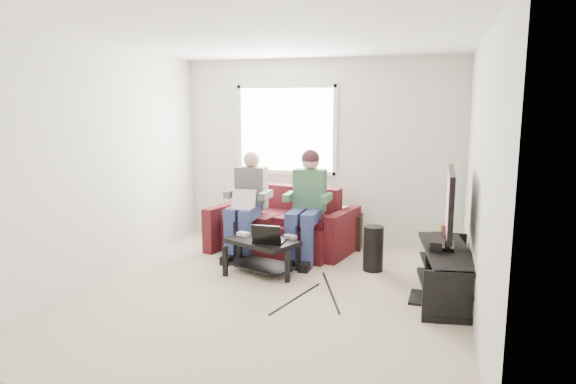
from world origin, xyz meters
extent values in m
plane|color=beige|center=(0.00, 0.00, 0.00)|extent=(4.50, 4.50, 0.00)
plane|color=white|center=(0.00, 0.00, 2.60)|extent=(4.50, 4.50, 0.00)
plane|color=silver|center=(0.00, 2.25, 1.30)|extent=(4.50, 0.00, 4.50)
plane|color=silver|center=(0.00, -2.25, 1.30)|extent=(4.50, 0.00, 4.50)
plane|color=silver|center=(-2.00, 0.00, 1.30)|extent=(0.00, 4.50, 4.50)
plane|color=silver|center=(2.00, 0.00, 1.30)|extent=(0.00, 4.50, 4.50)
cube|color=white|center=(-0.50, 2.24, 1.60)|extent=(1.40, 0.01, 1.20)
cube|color=silver|center=(-0.50, 2.23, 1.60)|extent=(1.48, 0.04, 1.28)
cube|color=#461211|center=(-0.34, 1.53, 0.21)|extent=(1.63, 1.09, 0.42)
cube|color=#461211|center=(-0.34, 1.88, 0.63)|extent=(1.51, 0.51, 0.43)
cube|color=#461211|center=(-1.16, 1.53, 0.30)|extent=(0.33, 0.91, 0.60)
cube|color=#461211|center=(0.49, 1.53, 0.30)|extent=(0.33, 0.91, 0.60)
cube|color=#461211|center=(-0.71, 1.51, 0.47)|extent=(0.83, 0.81, 0.10)
cube|color=#461211|center=(0.03, 1.51, 0.47)|extent=(0.83, 0.81, 0.10)
cube|color=navy|center=(-0.84, 1.09, 0.59)|extent=(0.16, 0.45, 0.14)
cube|color=navy|center=(-0.64, 1.09, 0.59)|extent=(0.16, 0.45, 0.14)
cube|color=navy|center=(-0.84, 0.91, 0.26)|extent=(0.13, 0.13, 0.52)
cube|color=navy|center=(-0.64, 0.91, 0.26)|extent=(0.13, 0.13, 0.52)
cube|color=#5A5A5F|center=(-0.74, 1.42, 0.87)|extent=(0.40, 0.22, 0.55)
sphere|color=tan|center=(-0.74, 1.44, 1.24)|extent=(0.22, 0.22, 0.22)
cube|color=navy|center=(-0.04, 1.09, 0.59)|extent=(0.16, 0.45, 0.14)
cube|color=navy|center=(0.16, 1.09, 0.59)|extent=(0.16, 0.45, 0.14)
cube|color=navy|center=(-0.04, 0.91, 0.26)|extent=(0.13, 0.13, 0.52)
cube|color=navy|center=(0.16, 0.91, 0.26)|extent=(0.13, 0.13, 0.52)
cube|color=#484A4A|center=(0.06, 1.42, 0.87)|extent=(0.40, 0.22, 0.55)
sphere|color=tan|center=(0.06, 1.44, 1.24)|extent=(0.22, 0.22, 0.22)
sphere|color=#361B20|center=(0.06, 1.44, 1.28)|extent=(0.23, 0.23, 0.23)
cube|color=black|center=(-0.30, 0.57, 0.38)|extent=(0.94, 0.78, 0.05)
cube|color=black|center=(-0.30, 0.57, 0.09)|extent=(0.84, 0.68, 0.02)
cube|color=black|center=(-0.67, 0.35, 0.18)|extent=(0.05, 0.05, 0.36)
cube|color=black|center=(0.08, 0.35, 0.18)|extent=(0.05, 0.05, 0.36)
cube|color=black|center=(-0.67, 0.79, 0.18)|extent=(0.05, 0.05, 0.36)
cube|color=black|center=(0.08, 0.79, 0.18)|extent=(0.05, 0.05, 0.36)
cube|color=silver|center=(-0.58, 0.69, 0.43)|extent=(0.16, 0.13, 0.04)
cube|color=black|center=(-0.40, 0.75, 0.43)|extent=(0.16, 0.14, 0.04)
cube|color=gray|center=(0.00, 0.72, 0.43)|extent=(0.16, 0.14, 0.04)
cube|color=black|center=(1.77, 0.43, 0.47)|extent=(0.64, 1.52, 0.04)
cube|color=black|center=(1.77, 0.43, 0.25)|extent=(0.60, 1.46, 0.03)
cube|color=black|center=(1.77, 0.43, 0.03)|extent=(0.64, 1.52, 0.06)
cube|color=black|center=(1.77, -0.28, 0.25)|extent=(0.44, 0.10, 0.49)
cube|color=black|center=(1.77, 1.15, 0.25)|extent=(0.44, 0.10, 0.49)
cube|color=black|center=(1.77, 0.53, 0.51)|extent=(0.12, 0.40, 0.04)
cube|color=black|center=(1.77, 0.53, 0.59)|extent=(0.06, 0.06, 0.12)
cube|color=black|center=(1.77, 0.53, 0.98)|extent=(0.05, 1.10, 0.65)
cube|color=#E13586|center=(1.74, 0.53, 0.98)|extent=(0.01, 1.01, 0.58)
cube|color=black|center=(1.65, 0.53, 0.54)|extent=(0.12, 0.50, 0.10)
cylinder|color=#AB7649|center=(1.72, 1.06, 0.55)|extent=(0.08, 0.08, 0.12)
cube|color=silver|center=(1.77, 0.03, 0.29)|extent=(0.30, 0.22, 0.06)
cube|color=gray|center=(1.77, 0.73, 0.30)|extent=(0.34, 0.26, 0.08)
cube|color=black|center=(1.77, 0.38, 0.30)|extent=(0.38, 0.30, 0.07)
cylinder|color=black|center=(0.94, 1.04, 0.27)|extent=(0.24, 0.24, 0.54)
cube|color=black|center=(1.48, 0.27, 0.01)|extent=(0.15, 0.42, 0.02)
cube|color=black|center=(0.51, 1.92, 0.24)|extent=(0.32, 0.32, 0.48)
cube|color=silver|center=(0.51, 1.92, 0.53)|extent=(0.22, 0.18, 0.10)
camera|label=1|loc=(1.64, -4.90, 1.96)|focal=32.00mm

